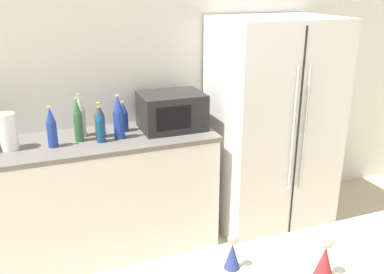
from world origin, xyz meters
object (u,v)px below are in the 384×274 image
(back_bottle_3, at_px, (123,117))
(wise_man_figurine_blue, at_px, (232,254))
(microwave, at_px, (172,111))
(wise_man_figurine_crimson, at_px, (325,259))
(back_bottle_4, at_px, (119,118))
(back_bottle_6, at_px, (78,120))
(back_bottle_1, at_px, (100,125))
(refrigerator, at_px, (272,126))
(back_bottle_5, at_px, (80,116))
(back_bottle_0, at_px, (51,128))
(paper_towel_roll, at_px, (8,132))
(back_bottle_2, at_px, (100,121))

(back_bottle_3, distance_m, wise_man_figurine_blue, 1.84)
(microwave, xyz_separation_m, wise_man_figurine_crimson, (-0.05, -1.93, -0.04))
(back_bottle_3, xyz_separation_m, back_bottle_4, (-0.06, -0.15, 0.04))
(back_bottle_6, relative_size, wise_man_figurine_crimson, 1.91)
(back_bottle_1, bearing_deg, back_bottle_6, 152.47)
(refrigerator, height_order, back_bottle_5, refrigerator)
(back_bottle_0, distance_m, wise_man_figurine_crimson, 2.03)
(refrigerator, distance_m, wise_man_figurine_crimson, 2.04)
(refrigerator, height_order, back_bottle_0, refrigerator)
(microwave, xyz_separation_m, back_bottle_3, (-0.36, 0.07, -0.03))
(back_bottle_1, distance_m, back_bottle_3, 0.27)
(paper_towel_roll, bearing_deg, wise_man_figurine_crimson, -59.56)
(back_bottle_2, relative_size, back_bottle_5, 0.82)
(back_bottle_1, xyz_separation_m, wise_man_figurine_blue, (0.22, -1.67, -0.03))
(back_bottle_6, xyz_separation_m, wise_man_figurine_crimson, (0.66, -1.90, -0.05))
(microwave, distance_m, wise_man_figurine_blue, 1.80)
(microwave, distance_m, back_bottle_2, 0.55)
(back_bottle_1, bearing_deg, back_bottle_4, 12.25)
(back_bottle_3, xyz_separation_m, wise_man_figurine_blue, (0.01, -1.84, -0.02))
(refrigerator, height_order, back_bottle_2, refrigerator)
(microwave, bearing_deg, back_bottle_1, -169.68)
(refrigerator, distance_m, microwave, 0.86)
(back_bottle_0, height_order, back_bottle_1, back_bottle_0)
(back_bottle_5, distance_m, wise_man_figurine_crimson, 2.10)
(refrigerator, xyz_separation_m, back_bottle_1, (-1.40, -0.00, 0.18))
(back_bottle_2, distance_m, back_bottle_6, 0.16)
(refrigerator, relative_size, paper_towel_roll, 6.93)
(back_bottle_5, bearing_deg, paper_towel_roll, -168.52)
(paper_towel_roll, distance_m, wise_man_figurine_crimson, 2.21)
(paper_towel_roll, height_order, back_bottle_4, back_bottle_4)
(refrigerator, relative_size, microwave, 3.66)
(back_bottle_1, bearing_deg, refrigerator, 0.02)
(back_bottle_2, relative_size, wise_man_figurine_blue, 1.80)
(back_bottle_0, relative_size, wise_man_figurine_blue, 1.99)
(back_bottle_5, height_order, wise_man_figurine_crimson, back_bottle_5)
(back_bottle_3, relative_size, back_bottle_6, 0.73)
(back_bottle_6, bearing_deg, microwave, 2.40)
(paper_towel_roll, relative_size, microwave, 0.53)
(back_bottle_0, relative_size, back_bottle_3, 1.24)
(back_bottle_3, bearing_deg, microwave, -11.30)
(wise_man_figurine_blue, bearing_deg, microwave, 78.84)
(back_bottle_1, xyz_separation_m, wise_man_figurine_crimson, (0.52, -1.83, -0.02))
(back_bottle_2, xyz_separation_m, wise_man_figurine_crimson, (0.50, -1.93, -0.02))
(wise_man_figurine_blue, xyz_separation_m, wise_man_figurine_crimson, (0.30, -0.17, 0.01))
(refrigerator, bearing_deg, paper_towel_roll, 177.87)
(back_bottle_6, bearing_deg, paper_towel_roll, 179.82)
(back_bottle_6, xyz_separation_m, wise_man_figurine_blue, (0.36, -1.74, -0.06))
(refrigerator, height_order, wise_man_figurine_blue, refrigerator)
(back_bottle_0, distance_m, back_bottle_1, 0.33)
(refrigerator, distance_m, back_bottle_2, 1.40)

